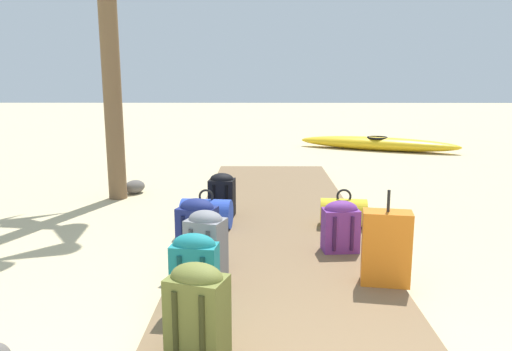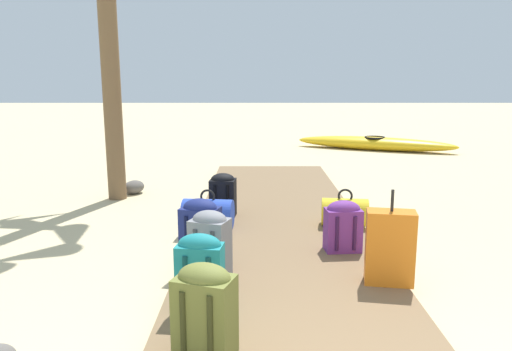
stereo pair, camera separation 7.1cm
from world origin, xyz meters
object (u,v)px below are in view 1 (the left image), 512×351
kayak (377,144)px  backpack_teal (195,272)px  suitcase_orange (386,248)px  backpack_black (222,194)px  backpack_grey (206,246)px  backpack_navy (197,230)px  duffel_bag_blue (206,213)px  duffel_bag_yellow (343,212)px  backpack_olive (197,308)px  backpack_purple (341,225)px

kayak → backpack_teal: bearing=-110.5°
suitcase_orange → backpack_black: bearing=126.3°
backpack_grey → backpack_navy: size_ratio=1.03×
backpack_navy → duffel_bag_blue: (-0.04, 1.07, -0.15)m
duffel_bag_blue → backpack_teal: (0.14, -1.99, 0.14)m
backpack_grey → backpack_teal: 0.47m
kayak → backpack_grey: bearing=-111.4°
kayak → duffel_bag_yellow: bearing=-105.8°
backpack_grey → duffel_bag_yellow: 2.09m
suitcase_orange → backpack_olive: bearing=-141.6°
backpack_teal → kayak: size_ratio=0.15×
backpack_grey → suitcase_orange: size_ratio=0.80×
duffel_bag_blue → backpack_teal: backpack_teal is taller
backpack_navy → backpack_black: (0.09, 1.55, -0.04)m
backpack_black → backpack_purple: backpack_black is taller
backpack_black → duffel_bag_yellow: backpack_black is taller
backpack_grey → duffel_bag_yellow: size_ratio=1.13×
backpack_purple → kayak: size_ratio=0.13×
backpack_teal → backpack_purple: (1.20, 1.27, -0.04)m
backpack_olive → duffel_bag_yellow: size_ratio=1.07×
duffel_bag_blue → backpack_purple: size_ratio=1.18×
backpack_navy → suitcase_orange: suitcase_orange is taller
backpack_olive → backpack_purple: 2.14m
backpack_purple → kayak: 7.56m
backpack_olive → backpack_purple: backpack_olive is taller
duffel_bag_blue → suitcase_orange: size_ratio=0.75×
backpack_navy → duffel_bag_yellow: size_ratio=1.10×
backpack_black → duffel_bag_blue: (-0.13, -0.48, -0.11)m
duffel_bag_blue → backpack_navy: bearing=-87.9°
backpack_olive → duffel_bag_yellow: 2.93m
duffel_bag_blue → duffel_bag_yellow: size_ratio=1.07×
backpack_grey → suitcase_orange: (1.41, 0.04, -0.02)m
backpack_navy → suitcase_orange: (1.53, -0.41, -0.01)m
backpack_black → backpack_purple: bearing=-44.8°
duffel_bag_blue → kayak: bearing=63.1°
backpack_olive → backpack_black: bearing=91.7°
backpack_olive → backpack_teal: size_ratio=1.00×
backpack_grey → backpack_purple: (1.17, 0.80, -0.06)m
backpack_navy → backpack_teal: (0.10, -0.92, -0.01)m
backpack_grey → backpack_purple: backpack_grey is taller
backpack_black → suitcase_orange: bearing=-53.7°
backpack_black → backpack_olive: bearing=-88.3°
backpack_black → duffel_bag_blue: bearing=-105.5°
suitcase_orange → kayak: (1.76, 8.05, -0.22)m
backpack_grey → duffel_bag_blue: size_ratio=1.06×
backpack_grey → backpack_teal: bearing=-93.1°
backpack_olive → backpack_teal: 0.56m
backpack_black → duffel_bag_yellow: size_ratio=0.97×
backpack_black → suitcase_orange: size_ratio=0.68×
backpack_navy → suitcase_orange: size_ratio=0.77×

